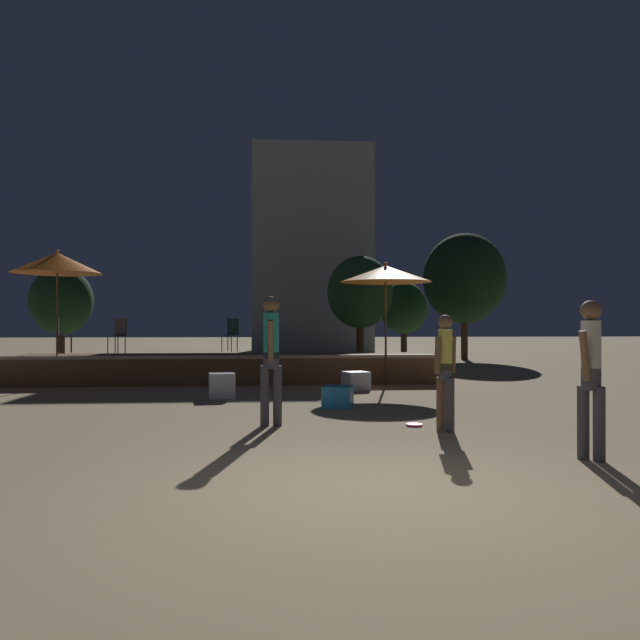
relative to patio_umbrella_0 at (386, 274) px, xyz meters
name	(u,v)px	position (x,y,z in m)	size (l,w,h in m)	color
ground_plane	(371,491)	(-1.85, -9.30, -2.69)	(120.00, 120.00, 0.00)	tan
wooden_deck	(224,368)	(-3.98, 1.62, -2.36)	(10.94, 2.94, 0.73)	brown
patio_umbrella_0	(386,274)	(0.00, 0.00, 0.00)	(2.22, 2.22, 2.97)	brown
patio_umbrella_1	(57,263)	(-7.82, 0.35, 0.24)	(2.07, 2.07, 3.25)	brown
cube_seat_0	(356,381)	(-0.85, -0.90, -2.49)	(0.65, 0.65, 0.41)	white
cube_seat_1	(222,386)	(-3.75, -2.23, -2.44)	(0.57, 0.57, 0.50)	white
cube_seat_2	(338,397)	(-1.57, -3.80, -2.50)	(0.62, 0.62, 0.38)	#2D9EDB
person_1	(271,350)	(-2.75, -5.72, -1.58)	(0.32, 0.57, 1.90)	#3F3F47
person_2	(445,369)	(-0.33, -6.35, -1.83)	(0.39, 0.29, 1.62)	brown
person_3	(591,373)	(0.75, -8.28, -1.73)	(0.42, 0.38, 1.76)	#3F3F47
bistro_chair_0	(119,332)	(-6.64, 1.38, -1.42)	(0.44, 0.45, 0.90)	#47474C
bistro_chair_1	(231,331)	(-3.85, 2.29, -1.42)	(0.46, 0.46, 0.90)	#1E4C47
bistro_chair_2	(61,332)	(-8.21, 1.83, -1.42)	(0.42, 0.42, 0.90)	#2D3338
frisbee_disc	(414,425)	(-0.66, -5.88, -2.67)	(0.24, 0.24, 0.03)	#E54C99
background_tree_0	(464,279)	(5.17, 10.26, 0.64)	(3.38, 3.38, 5.19)	#3D2B1C
background_tree_1	(61,301)	(-11.27, 11.18, -0.29)	(2.49, 2.49, 3.78)	#3D2B1C
background_tree_2	(404,308)	(3.16, 12.67, -0.53)	(2.10, 2.10, 3.33)	#3D2B1C
background_tree_3	(360,292)	(0.59, 8.53, -0.03)	(2.49, 2.49, 4.04)	#3D2B1C
distant_building	(311,252)	(-0.72, 17.57, 2.50)	(6.00, 4.65, 10.37)	gray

